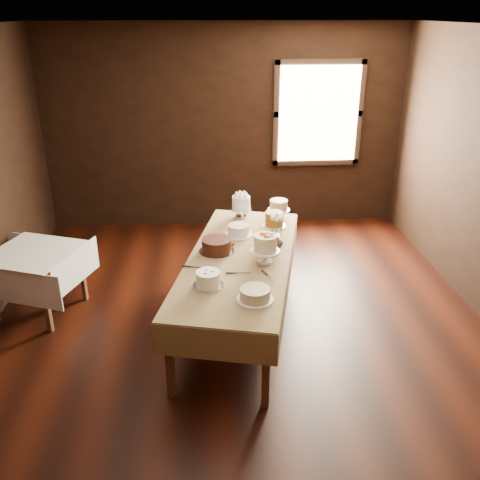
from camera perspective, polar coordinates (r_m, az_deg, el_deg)
name	(u,v)px	position (r m, az deg, el deg)	size (l,w,h in m)	color
floor	(242,337)	(5.13, 0.17, -10.65)	(5.00, 6.00, 0.01)	black
ceiling	(242,28)	(4.22, 0.22, 22.38)	(5.00, 6.00, 0.01)	beige
wall_back	(225,129)	(7.37, -1.69, 12.13)	(5.00, 0.02, 2.80)	black
window	(318,114)	(7.45, 8.64, 13.56)	(1.10, 0.05, 1.30)	#FFEABF
display_table	(240,262)	(4.97, -0.05, -2.47)	(1.49, 2.61, 0.76)	#422919
side_table	(34,259)	(5.66, -21.76, -1.91)	(1.05, 1.05, 0.69)	#422919
cake_meringue	(241,207)	(5.86, 0.13, 3.62)	(0.28, 0.28, 0.26)	silver
cake_speckled	(279,210)	(5.86, 4.28, 3.35)	(0.27, 0.27, 0.23)	white
cake_lattice	(239,231)	(5.40, -0.14, 1.00)	(0.28, 0.28, 0.11)	white
cake_caramel	(274,226)	(5.35, 3.76, 1.55)	(0.25, 0.25, 0.29)	white
cake_chocolate	(217,246)	(5.03, -2.59, -0.65)	(0.41, 0.41, 0.14)	silver
cake_flowers	(265,250)	(4.80, 2.80, -1.13)	(0.28, 0.28, 0.29)	white
cake_swirl	(208,279)	(4.42, -3.53, -4.36)	(0.29, 0.29, 0.14)	silver
cake_cream	(255,295)	(4.22, 1.67, -6.06)	(0.35, 0.35, 0.11)	white
cake_server_a	(244,273)	(4.65, 0.45, -3.64)	(0.24, 0.03, 0.01)	silver
cake_server_b	(271,278)	(4.56, 3.40, -4.24)	(0.24, 0.03, 0.01)	silver
cake_server_c	(236,241)	(5.27, -0.43, -0.15)	(0.24, 0.03, 0.01)	silver
cake_server_d	(268,244)	(5.21, 3.10, -0.50)	(0.24, 0.03, 0.01)	silver
cake_server_e	(199,268)	(4.75, -4.51, -3.06)	(0.24, 0.03, 0.01)	silver
flower_vase	(276,241)	(5.12, 4.03, -0.15)	(0.14, 0.14, 0.14)	#2D2823
flower_bouquet	(277,224)	(5.04, 4.09, 1.82)	(0.14, 0.14, 0.20)	white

